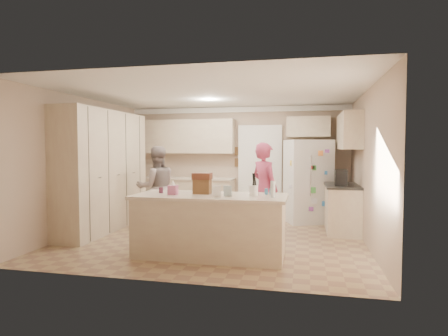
% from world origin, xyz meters
% --- Properties ---
extents(floor, '(5.20, 4.60, 0.02)m').
position_xyz_m(floor, '(0.00, 0.00, -0.01)').
color(floor, '#947C57').
rests_on(floor, ground).
extents(ceiling, '(5.20, 4.60, 0.02)m').
position_xyz_m(ceiling, '(0.00, 0.00, 2.61)').
color(ceiling, white).
rests_on(ceiling, wall_back).
extents(wall_back, '(5.20, 0.02, 2.60)m').
position_xyz_m(wall_back, '(0.00, 2.31, 1.30)').
color(wall_back, tan).
rests_on(wall_back, ground).
extents(wall_front, '(5.20, 0.02, 2.60)m').
position_xyz_m(wall_front, '(0.00, -2.31, 1.30)').
color(wall_front, tan).
rests_on(wall_front, ground).
extents(wall_left, '(0.02, 4.60, 2.60)m').
position_xyz_m(wall_left, '(-2.61, 0.00, 1.30)').
color(wall_left, tan).
rests_on(wall_left, ground).
extents(wall_right, '(0.02, 4.60, 2.60)m').
position_xyz_m(wall_right, '(2.61, 0.00, 1.30)').
color(wall_right, tan).
rests_on(wall_right, ground).
extents(crown_back, '(5.20, 0.08, 0.12)m').
position_xyz_m(crown_back, '(0.00, 2.26, 2.53)').
color(crown_back, white).
rests_on(crown_back, wall_back).
extents(pantry_bank, '(0.60, 2.60, 2.35)m').
position_xyz_m(pantry_bank, '(-2.30, 0.20, 1.18)').
color(pantry_bank, beige).
rests_on(pantry_bank, floor).
extents(back_base_cab, '(2.20, 0.60, 0.88)m').
position_xyz_m(back_base_cab, '(-1.15, 2.00, 0.44)').
color(back_base_cab, beige).
rests_on(back_base_cab, floor).
extents(back_countertop, '(2.24, 0.63, 0.04)m').
position_xyz_m(back_countertop, '(-1.15, 1.99, 0.90)').
color(back_countertop, beige).
rests_on(back_countertop, back_base_cab).
extents(back_upper_cab, '(2.20, 0.35, 0.80)m').
position_xyz_m(back_upper_cab, '(-1.15, 2.12, 1.90)').
color(back_upper_cab, beige).
rests_on(back_upper_cab, wall_back).
extents(doorway_opening, '(0.90, 0.06, 2.10)m').
position_xyz_m(doorway_opening, '(0.55, 2.28, 1.05)').
color(doorway_opening, black).
rests_on(doorway_opening, floor).
extents(doorway_casing, '(1.02, 0.03, 2.22)m').
position_xyz_m(doorway_casing, '(0.55, 2.24, 1.05)').
color(doorway_casing, white).
rests_on(doorway_casing, floor).
extents(wall_frame_upper, '(0.15, 0.02, 0.20)m').
position_xyz_m(wall_frame_upper, '(0.02, 2.27, 1.55)').
color(wall_frame_upper, brown).
rests_on(wall_frame_upper, wall_back).
extents(wall_frame_lower, '(0.15, 0.02, 0.20)m').
position_xyz_m(wall_frame_lower, '(0.02, 2.27, 1.28)').
color(wall_frame_lower, brown).
rests_on(wall_frame_lower, wall_back).
extents(refrigerator, '(1.09, 0.98, 1.80)m').
position_xyz_m(refrigerator, '(1.65, 1.82, 0.90)').
color(refrigerator, white).
rests_on(refrigerator, floor).
extents(fridge_seam, '(0.02, 0.02, 1.78)m').
position_xyz_m(fridge_seam, '(1.65, 1.47, 0.90)').
color(fridge_seam, gray).
rests_on(fridge_seam, refrigerator).
extents(fridge_dispenser, '(0.22, 0.03, 0.35)m').
position_xyz_m(fridge_dispenser, '(1.43, 1.46, 1.15)').
color(fridge_dispenser, black).
rests_on(fridge_dispenser, refrigerator).
extents(fridge_handle_l, '(0.02, 0.02, 0.85)m').
position_xyz_m(fridge_handle_l, '(1.60, 1.45, 1.05)').
color(fridge_handle_l, silver).
rests_on(fridge_handle_l, refrigerator).
extents(fridge_handle_r, '(0.02, 0.02, 0.85)m').
position_xyz_m(fridge_handle_r, '(1.70, 1.45, 1.05)').
color(fridge_handle_r, silver).
rests_on(fridge_handle_r, refrigerator).
extents(over_fridge_cab, '(0.95, 0.35, 0.45)m').
position_xyz_m(over_fridge_cab, '(1.65, 2.12, 2.10)').
color(over_fridge_cab, beige).
rests_on(over_fridge_cab, wall_back).
extents(right_base_cab, '(0.60, 1.20, 0.88)m').
position_xyz_m(right_base_cab, '(2.30, 1.00, 0.44)').
color(right_base_cab, beige).
rests_on(right_base_cab, floor).
extents(right_countertop, '(0.63, 1.24, 0.04)m').
position_xyz_m(right_countertop, '(2.29, 1.00, 0.90)').
color(right_countertop, '#2D2B28').
rests_on(right_countertop, right_base_cab).
extents(right_upper_cab, '(0.35, 1.50, 0.70)m').
position_xyz_m(right_upper_cab, '(2.43, 1.20, 1.95)').
color(right_upper_cab, beige).
rests_on(right_upper_cab, wall_right).
extents(coffee_maker, '(0.22, 0.28, 0.30)m').
position_xyz_m(coffee_maker, '(2.25, 0.80, 1.07)').
color(coffee_maker, black).
rests_on(coffee_maker, right_countertop).
extents(island_base, '(2.20, 0.90, 0.88)m').
position_xyz_m(island_base, '(0.20, -1.10, 0.44)').
color(island_base, beige).
rests_on(island_base, floor).
extents(island_top, '(2.28, 0.96, 0.05)m').
position_xyz_m(island_top, '(0.20, -1.10, 0.90)').
color(island_top, beige).
rests_on(island_top, island_base).
extents(utensil_crock, '(0.13, 0.13, 0.15)m').
position_xyz_m(utensil_crock, '(0.85, -1.05, 1.00)').
color(utensil_crock, white).
rests_on(utensil_crock, island_top).
extents(tissue_box, '(0.13, 0.13, 0.14)m').
position_xyz_m(tissue_box, '(-0.35, -1.20, 1.00)').
color(tissue_box, '#C26193').
rests_on(tissue_box, island_top).
extents(tissue_plume, '(0.08, 0.08, 0.08)m').
position_xyz_m(tissue_plume, '(-0.35, -1.20, 1.10)').
color(tissue_plume, white).
rests_on(tissue_plume, tissue_box).
extents(dollhouse_body, '(0.26, 0.18, 0.22)m').
position_xyz_m(dollhouse_body, '(0.05, -1.00, 1.04)').
color(dollhouse_body, brown).
rests_on(dollhouse_body, island_top).
extents(dollhouse_roof, '(0.28, 0.20, 0.10)m').
position_xyz_m(dollhouse_roof, '(0.05, -1.00, 1.20)').
color(dollhouse_roof, '#592D1E').
rests_on(dollhouse_roof, dollhouse_body).
extents(jam_jar, '(0.07, 0.07, 0.09)m').
position_xyz_m(jam_jar, '(-0.60, -1.05, 0.97)').
color(jam_jar, '#59263F').
rests_on(jam_jar, island_top).
extents(greeting_card_a, '(0.12, 0.06, 0.16)m').
position_xyz_m(greeting_card_a, '(0.35, -1.30, 1.01)').
color(greeting_card_a, white).
rests_on(greeting_card_a, island_top).
extents(greeting_card_b, '(0.12, 0.05, 0.16)m').
position_xyz_m(greeting_card_b, '(0.50, -1.25, 1.01)').
color(greeting_card_b, silver).
rests_on(greeting_card_b, island_top).
extents(water_bottle, '(0.07, 0.07, 0.24)m').
position_xyz_m(water_bottle, '(1.15, -1.25, 1.04)').
color(water_bottle, silver).
rests_on(water_bottle, island_top).
extents(shaker_salt, '(0.05, 0.05, 0.09)m').
position_xyz_m(shaker_salt, '(1.02, -0.88, 0.97)').
color(shaker_salt, teal).
rests_on(shaker_salt, island_top).
extents(shaker_pepper, '(0.05, 0.05, 0.09)m').
position_xyz_m(shaker_pepper, '(1.09, -0.88, 0.97)').
color(shaker_pepper, teal).
rests_on(shaker_pepper, island_top).
extents(teen_boy, '(1.02, 0.97, 1.66)m').
position_xyz_m(teen_boy, '(-1.33, 0.53, 0.83)').
color(teen_boy, gray).
rests_on(teen_boy, floor).
extents(teen_girl, '(0.74, 0.74, 1.73)m').
position_xyz_m(teen_girl, '(0.86, 0.38, 0.86)').
color(teen_girl, '#AE3554').
rests_on(teen_girl, floor).
extents(fridge_magnets, '(0.76, 0.02, 1.44)m').
position_xyz_m(fridge_magnets, '(1.65, 1.46, 0.90)').
color(fridge_magnets, tan).
rests_on(fridge_magnets, refrigerator).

